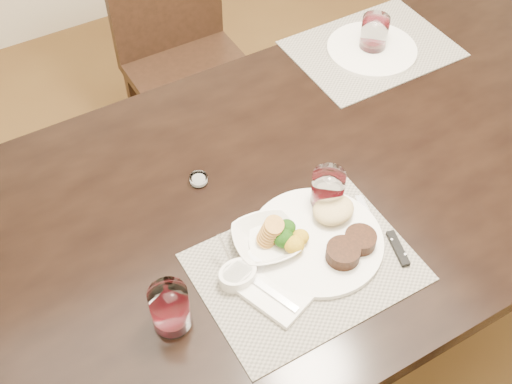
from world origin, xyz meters
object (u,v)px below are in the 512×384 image
steak_knife (391,241)px  far_plate (372,49)px  chair_far (182,48)px  dinner_plate (323,236)px  wine_glass_near (327,192)px  cracker_bowl (266,240)px

steak_knife → far_plate: (0.38, 0.58, 0.00)m
chair_far → steak_knife: (-0.03, -1.18, 0.26)m
chair_far → dinner_plate: (-0.16, -1.10, 0.27)m
steak_knife → wine_glass_near: wine_glass_near is taller
chair_far → cracker_bowl: 1.12m
dinner_plate → wine_glass_near: bearing=57.0°
chair_far → cracker_bowl: size_ratio=5.29×
chair_far → far_plate: chair_far is taller
dinner_plate → cracker_bowl: bearing=161.3°
dinner_plate → cracker_bowl: (-0.11, 0.05, 0.00)m
cracker_bowl → steak_knife: bearing=-28.1°
chair_far → cracker_bowl: (-0.28, -1.05, 0.27)m
chair_far → steak_knife: 1.21m
dinner_plate → far_plate: (0.51, 0.50, -0.01)m
cracker_bowl → wine_glass_near: wine_glass_near is taller
steak_knife → wine_glass_near: size_ratio=2.11×
chair_far → wine_glass_near: chair_far is taller
cracker_bowl → chair_far: bearing=75.1°
dinner_plate → wine_glass_near: wine_glass_near is taller
steak_knife → far_plate: size_ratio=0.84×
dinner_plate → far_plate: dinner_plate is taller
wine_glass_near → cracker_bowl: bearing=-170.6°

